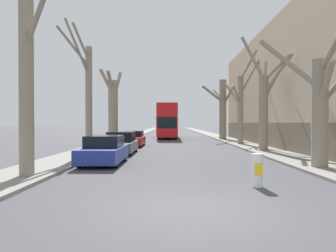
% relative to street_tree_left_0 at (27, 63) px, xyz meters
% --- Properties ---
extents(ground_plane, '(300.00, 300.00, 0.00)m').
position_rel_street_tree_left_0_xyz_m(ground_plane, '(5.72, -3.90, -4.17)').
color(ground_plane, '#424247').
extents(sidewalk_left, '(2.57, 120.00, 0.12)m').
position_rel_street_tree_left_0_xyz_m(sidewalk_left, '(-0.47, 46.10, -4.11)').
color(sidewalk_left, gray).
rests_on(sidewalk_left, ground).
extents(sidewalk_right, '(2.57, 120.00, 0.12)m').
position_rel_street_tree_left_0_xyz_m(sidewalk_right, '(11.90, 46.10, -4.11)').
color(sidewalk_right, gray).
rests_on(sidewalk_right, ground).
extents(building_facade_right, '(10.08, 31.21, 10.19)m').
position_rel_street_tree_left_0_xyz_m(building_facade_right, '(18.18, 15.08, 0.92)').
color(building_facade_right, tan).
rests_on(building_facade_right, ground).
extents(street_tree_left_0, '(2.31, 3.42, 9.67)m').
position_rel_street_tree_left_0_xyz_m(street_tree_left_0, '(0.00, 0.00, 0.00)').
color(street_tree_left_0, gray).
rests_on(street_tree_left_0, ground).
extents(street_tree_left_1, '(1.36, 2.68, 8.03)m').
position_rel_street_tree_left_0_xyz_m(street_tree_left_1, '(0.00, 7.76, -0.33)').
color(street_tree_left_1, gray).
rests_on(street_tree_left_1, ground).
extents(street_tree_left_2, '(1.85, 4.76, 6.94)m').
position_rel_street_tree_left_0_xyz_m(street_tree_left_2, '(-0.15, 16.74, -0.65)').
color(street_tree_left_2, gray).
rests_on(street_tree_left_2, ground).
extents(street_tree_right_0, '(3.77, 5.11, 6.22)m').
position_rel_street_tree_left_0_xyz_m(street_tree_right_0, '(11.59, 2.19, -1.31)').
color(street_tree_right_0, gray).
rests_on(street_tree_right_0, ground).
extents(street_tree_right_1, '(2.78, 3.13, 8.27)m').
position_rel_street_tree_left_0_xyz_m(street_tree_right_1, '(11.64, 9.90, -0.81)').
color(street_tree_right_1, gray).
rests_on(street_tree_right_1, ground).
extents(street_tree_right_2, '(3.30, 3.28, 7.94)m').
position_rel_street_tree_left_0_xyz_m(street_tree_right_2, '(11.55, 16.42, -0.54)').
color(street_tree_right_2, gray).
rests_on(street_tree_right_2, ground).
extents(street_tree_right_3, '(3.87, 4.55, 7.11)m').
position_rel_street_tree_left_0_xyz_m(street_tree_right_3, '(11.31, 24.70, -0.34)').
color(street_tree_right_3, gray).
rests_on(street_tree_right_3, ground).
extents(double_decker_bus, '(2.52, 11.91, 4.36)m').
position_rel_street_tree_left_0_xyz_m(double_decker_bus, '(4.77, 29.35, -1.70)').
color(double_decker_bus, red).
rests_on(double_decker_bus, ground).
extents(parked_car_0, '(1.86, 3.92, 1.39)m').
position_rel_street_tree_left_0_xyz_m(parked_car_0, '(1.90, 3.90, -3.51)').
color(parked_car_0, navy).
rests_on(parked_car_0, ground).
extents(parked_car_1, '(1.85, 4.13, 1.43)m').
position_rel_street_tree_left_0_xyz_m(parked_car_1, '(1.90, 8.98, -3.50)').
color(parked_car_1, '#4C5156').
rests_on(parked_car_1, ground).
extents(parked_car_2, '(1.85, 4.26, 1.32)m').
position_rel_street_tree_left_0_xyz_m(parked_car_2, '(1.90, 15.26, -3.54)').
color(parked_car_2, maroon).
rests_on(parked_car_2, ground).
extents(traffic_bollard, '(0.35, 0.36, 1.05)m').
position_rel_street_tree_left_0_xyz_m(traffic_bollard, '(7.91, -1.29, -3.65)').
color(traffic_bollard, white).
rests_on(traffic_bollard, ground).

